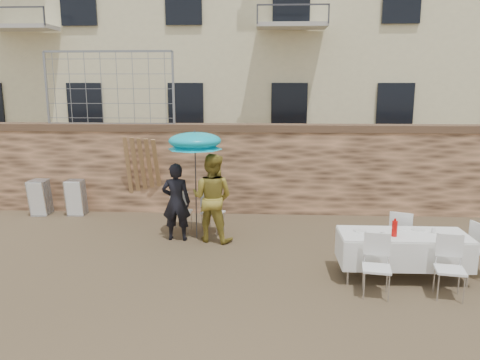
# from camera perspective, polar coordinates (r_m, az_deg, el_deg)

# --- Properties ---
(ground) EXTENTS (80.00, 80.00, 0.00)m
(ground) POSITION_cam_1_polar(r_m,az_deg,el_deg) (7.42, -4.14, -14.13)
(ground) COLOR brown
(ground) RESTS_ON ground
(stone_wall) EXTENTS (13.00, 0.50, 2.20)m
(stone_wall) POSITION_cam_1_polar(r_m,az_deg,el_deg) (11.85, -1.19, 1.33)
(stone_wall) COLOR #94694A
(stone_wall) RESTS_ON ground
(chain_link_fence) EXTENTS (3.20, 0.06, 1.80)m
(chain_link_fence) POSITION_cam_1_polar(r_m,az_deg,el_deg) (12.25, -15.62, 10.66)
(chain_link_fence) COLOR gray
(chain_link_fence) RESTS_ON stone_wall
(man_suit) EXTENTS (0.60, 0.39, 1.63)m
(man_suit) POSITION_cam_1_polar(r_m,az_deg,el_deg) (9.80, -7.78, -2.67)
(man_suit) COLOR black
(man_suit) RESTS_ON ground
(woman_dress) EXTENTS (1.06, 0.92, 1.84)m
(woman_dress) POSITION_cam_1_polar(r_m,az_deg,el_deg) (9.66, -3.42, -2.17)
(woman_dress) COLOR gold
(woman_dress) RESTS_ON ground
(umbrella) EXTENTS (1.13, 1.13, 2.13)m
(umbrella) POSITION_cam_1_polar(r_m,az_deg,el_deg) (9.60, -5.51, 4.40)
(umbrella) COLOR #3F3F44
(umbrella) RESTS_ON ground
(couple_chair_left) EXTENTS (0.51, 0.51, 0.96)m
(couple_chair_left) POSITION_cam_1_polar(r_m,az_deg,el_deg) (10.40, -7.16, -3.72)
(couple_chair_left) COLOR white
(couple_chair_left) RESTS_ON ground
(couple_chair_right) EXTENTS (0.64, 0.64, 0.96)m
(couple_chair_right) POSITION_cam_1_polar(r_m,az_deg,el_deg) (10.30, -3.32, -3.80)
(couple_chair_right) COLOR white
(couple_chair_right) RESTS_ON ground
(banquet_table) EXTENTS (2.10, 0.85, 0.78)m
(banquet_table) POSITION_cam_1_polar(r_m,az_deg,el_deg) (8.31, 19.32, -6.47)
(banquet_table) COLOR white
(banquet_table) RESTS_ON ground
(soda_bottle) EXTENTS (0.09, 0.09, 0.26)m
(soda_bottle) POSITION_cam_1_polar(r_m,az_deg,el_deg) (8.07, 18.32, -5.65)
(soda_bottle) COLOR red
(soda_bottle) RESTS_ON banquet_table
(table_chair_front_left) EXTENTS (0.55, 0.55, 0.96)m
(table_chair_front_left) POSITION_cam_1_polar(r_m,az_deg,el_deg) (7.56, 16.32, -10.11)
(table_chair_front_left) COLOR white
(table_chair_front_left) RESTS_ON ground
(table_chair_front_right) EXTENTS (0.55, 0.55, 0.96)m
(table_chair_front_right) POSITION_cam_1_polar(r_m,az_deg,el_deg) (7.88, 24.25, -9.78)
(table_chair_front_right) COLOR white
(table_chair_front_right) RESTS_ON ground
(table_chair_back) EXTENTS (0.63, 0.63, 0.96)m
(table_chair_back) POSITION_cam_1_polar(r_m,az_deg,el_deg) (9.17, 19.05, -6.41)
(table_chair_back) COLOR white
(table_chair_back) RESTS_ON ground
(chair_stack_left) EXTENTS (0.46, 0.55, 0.92)m
(chair_stack_left) POSITION_cam_1_polar(r_m,az_deg,el_deg) (12.81, -22.81, -1.73)
(chair_stack_left) COLOR white
(chair_stack_left) RESTS_ON ground
(chair_stack_right) EXTENTS (0.46, 0.47, 0.92)m
(chair_stack_right) POSITION_cam_1_polar(r_m,az_deg,el_deg) (12.44, -19.08, -1.83)
(chair_stack_right) COLOR white
(chair_stack_right) RESTS_ON ground
(wood_planks) EXTENTS (0.70, 0.20, 2.00)m
(wood_planks) POSITION_cam_1_polar(r_m,az_deg,el_deg) (11.88, -11.96, 0.62)
(wood_planks) COLOR #A37749
(wood_planks) RESTS_ON ground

